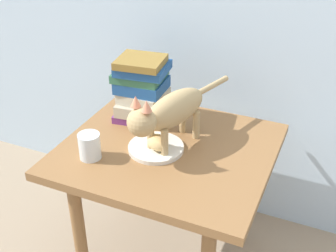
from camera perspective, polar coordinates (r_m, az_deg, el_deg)
side_table at (r=1.49m, az=0.00°, el=-5.20°), size 0.68×0.61×0.53m
plate at (r=1.43m, az=-1.58°, el=-2.86°), size 0.18×0.18×0.01m
bread_roll at (r=1.40m, az=-1.35°, el=-2.17°), size 0.10×0.09×0.05m
cat at (r=1.38m, az=0.14°, el=1.86°), size 0.19×0.46×0.23m
book_stack at (r=1.56m, az=-3.45°, el=4.94°), size 0.20×0.18×0.24m
candle_jar at (r=1.40m, az=-10.20°, el=-2.76°), size 0.07×0.07×0.08m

